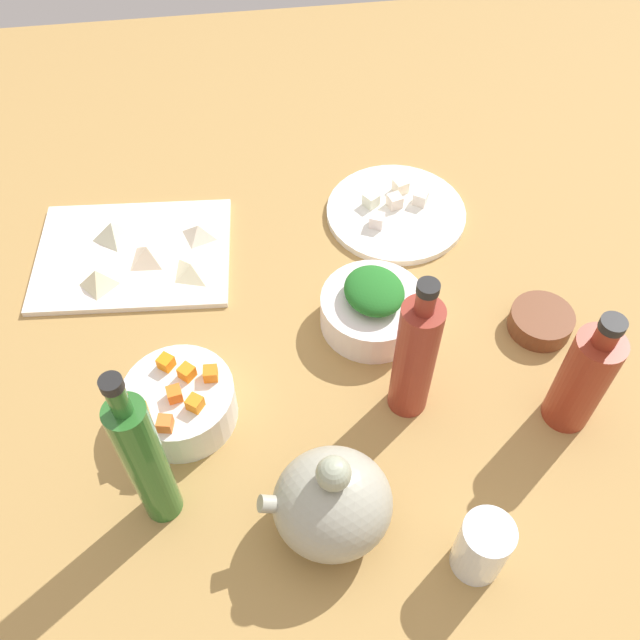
{
  "coord_description": "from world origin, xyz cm",
  "views": [
    {
      "loc": [
        8.14,
        58.93,
        84.78
      ],
      "look_at": [
        0.0,
        0.0,
        8.0
      ],
      "focal_mm": 38.85,
      "sensor_mm": 36.0,
      "label": 1
    }
  ],
  "objects_px": {
    "plate_tofu": "(396,213)",
    "bottle_2": "(583,378)",
    "teapot": "(332,503)",
    "bowl_carrots": "(181,403)",
    "drinking_glass_0": "(482,547)",
    "bowl_small_side": "(541,321)",
    "bottle_1": "(415,357)",
    "cutting_board": "(134,254)",
    "bowl_greens": "(372,311)",
    "bottle_0": "(145,461)"
  },
  "relations": [
    {
      "from": "bowl_small_side",
      "to": "bottle_0",
      "type": "height_order",
      "value": "bottle_0"
    },
    {
      "from": "teapot",
      "to": "bottle_1",
      "type": "relative_size",
      "value": 0.65
    },
    {
      "from": "teapot",
      "to": "cutting_board",
      "type": "bearing_deg",
      "value": -62.67
    },
    {
      "from": "bottle_1",
      "to": "bowl_greens",
      "type": "bearing_deg",
      "value": -80.61
    },
    {
      "from": "bowl_greens",
      "to": "bottle_2",
      "type": "xyz_separation_m",
      "value": [
        -0.23,
        0.19,
        0.06
      ]
    },
    {
      "from": "bottle_0",
      "to": "bottle_2",
      "type": "xyz_separation_m",
      "value": [
        -0.54,
        -0.06,
        -0.03
      ]
    },
    {
      "from": "bottle_1",
      "to": "cutting_board",
      "type": "bearing_deg",
      "value": -40.74
    },
    {
      "from": "cutting_board",
      "to": "bowl_carrots",
      "type": "bearing_deg",
      "value": 103.8
    },
    {
      "from": "cutting_board",
      "to": "plate_tofu",
      "type": "distance_m",
      "value": 0.44
    },
    {
      "from": "plate_tofu",
      "to": "bowl_carrots",
      "type": "xyz_separation_m",
      "value": [
        0.36,
        0.34,
        0.02
      ]
    },
    {
      "from": "bowl_carrots",
      "to": "teapot",
      "type": "relative_size",
      "value": 0.91
    },
    {
      "from": "cutting_board",
      "to": "bowl_greens",
      "type": "bearing_deg",
      "value": 152.54
    },
    {
      "from": "plate_tofu",
      "to": "bowl_greens",
      "type": "bearing_deg",
      "value": 69.42
    },
    {
      "from": "bottle_2",
      "to": "plate_tofu",
      "type": "bearing_deg",
      "value": -70.16
    },
    {
      "from": "plate_tofu",
      "to": "bottle_2",
      "type": "bearing_deg",
      "value": 109.84
    },
    {
      "from": "teapot",
      "to": "bottle_0",
      "type": "height_order",
      "value": "bottle_0"
    },
    {
      "from": "plate_tofu",
      "to": "bowl_small_side",
      "type": "relative_size",
      "value": 2.54
    },
    {
      "from": "bowl_carrots",
      "to": "bottle_2",
      "type": "distance_m",
      "value": 0.52
    },
    {
      "from": "teapot",
      "to": "bottle_1",
      "type": "xyz_separation_m",
      "value": [
        -0.13,
        -0.16,
        0.04
      ]
    },
    {
      "from": "teapot",
      "to": "drinking_glass_0",
      "type": "bearing_deg",
      "value": 157.21
    },
    {
      "from": "cutting_board",
      "to": "teapot",
      "type": "xyz_separation_m",
      "value": [
        -0.25,
        0.48,
        0.06
      ]
    },
    {
      "from": "teapot",
      "to": "bowl_carrots",
      "type": "bearing_deg",
      "value": -45.54
    },
    {
      "from": "teapot",
      "to": "bottle_1",
      "type": "distance_m",
      "value": 0.21
    },
    {
      "from": "plate_tofu",
      "to": "bowl_greens",
      "type": "height_order",
      "value": "bowl_greens"
    },
    {
      "from": "bottle_0",
      "to": "bottle_1",
      "type": "distance_m",
      "value": 0.35
    },
    {
      "from": "bottle_2",
      "to": "teapot",
      "type": "bearing_deg",
      "value": 18.11
    },
    {
      "from": "bottle_2",
      "to": "drinking_glass_0",
      "type": "relative_size",
      "value": 2.14
    },
    {
      "from": "plate_tofu",
      "to": "bottle_0",
      "type": "distance_m",
      "value": 0.62
    },
    {
      "from": "bowl_small_side",
      "to": "bottle_1",
      "type": "height_order",
      "value": "bottle_1"
    },
    {
      "from": "bowl_greens",
      "to": "bottle_1",
      "type": "relative_size",
      "value": 0.62
    },
    {
      "from": "cutting_board",
      "to": "bowl_carrots",
      "type": "relative_size",
      "value": 2.1
    },
    {
      "from": "bottle_2",
      "to": "bowl_carrots",
      "type": "bearing_deg",
      "value": -7.67
    },
    {
      "from": "bowl_small_side",
      "to": "bottle_1",
      "type": "relative_size",
      "value": 0.38
    },
    {
      "from": "plate_tofu",
      "to": "bottle_1",
      "type": "xyz_separation_m",
      "value": [
        0.06,
        0.36,
        0.1
      ]
    },
    {
      "from": "teapot",
      "to": "bottle_2",
      "type": "xyz_separation_m",
      "value": [
        -0.33,
        -0.11,
        0.02
      ]
    },
    {
      "from": "drinking_glass_0",
      "to": "bottle_0",
      "type": "bearing_deg",
      "value": -18.34
    },
    {
      "from": "bottle_2",
      "to": "drinking_glass_0",
      "type": "bearing_deg",
      "value": 45.47
    },
    {
      "from": "bottle_0",
      "to": "bowl_carrots",
      "type": "bearing_deg",
      "value": -101.75
    },
    {
      "from": "plate_tofu",
      "to": "teapot",
      "type": "bearing_deg",
      "value": 70.18
    },
    {
      "from": "plate_tofu",
      "to": "teapot",
      "type": "xyz_separation_m",
      "value": [
        0.19,
        0.52,
        0.06
      ]
    },
    {
      "from": "teapot",
      "to": "bowl_greens",
      "type": "bearing_deg",
      "value": -109.26
    },
    {
      "from": "bowl_greens",
      "to": "drinking_glass_0",
      "type": "bearing_deg",
      "value": 98.7
    },
    {
      "from": "bottle_2",
      "to": "bottle_1",
      "type": "bearing_deg",
      "value": -13.17
    },
    {
      "from": "bottle_0",
      "to": "bottle_2",
      "type": "relative_size",
      "value": 1.39
    },
    {
      "from": "bowl_carrots",
      "to": "drinking_glass_0",
      "type": "xyz_separation_m",
      "value": [
        -0.34,
        0.25,
        0.02
      ]
    },
    {
      "from": "plate_tofu",
      "to": "bottle_0",
      "type": "relative_size",
      "value": 0.82
    },
    {
      "from": "bowl_greens",
      "to": "drinking_glass_0",
      "type": "xyz_separation_m",
      "value": [
        -0.06,
        0.37,
        0.02
      ]
    },
    {
      "from": "bottle_2",
      "to": "cutting_board",
      "type": "bearing_deg",
      "value": -32.59
    },
    {
      "from": "bowl_small_side",
      "to": "teapot",
      "type": "xyz_separation_m",
      "value": [
        0.35,
        0.25,
        0.05
      ]
    },
    {
      "from": "bottle_0",
      "to": "bottle_1",
      "type": "xyz_separation_m",
      "value": [
        -0.33,
        -0.11,
        -0.02
      ]
    }
  ]
}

